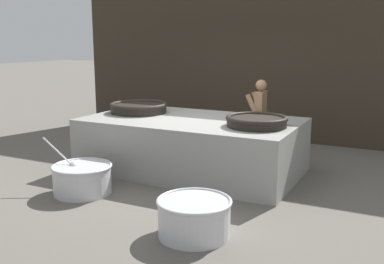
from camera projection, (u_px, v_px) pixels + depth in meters
name	position (u px, v px, depth m)	size (l,w,h in m)	color
ground_plane	(192.00, 171.00, 7.54)	(60.00, 60.00, 0.00)	#666059
back_wall	(254.00, 46.00, 9.76)	(8.61, 0.24, 4.05)	#382D23
hearth_platform	(192.00, 145.00, 7.45)	(3.47, 1.96, 0.89)	gray
giant_wok_near	(139.00, 107.00, 7.95)	(1.02, 1.02, 0.18)	black
giant_wok_far	(257.00, 121.00, 6.69)	(0.93, 0.93, 0.16)	black
cook	(260.00, 116.00, 8.17)	(0.36, 0.55, 1.46)	#9E7551
prep_bowl_vegetables	(82.00, 177.00, 6.41)	(1.12, 0.86, 0.76)	silver
prep_bowl_meat	(194.00, 216.00, 5.01)	(0.85, 0.85, 0.43)	silver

